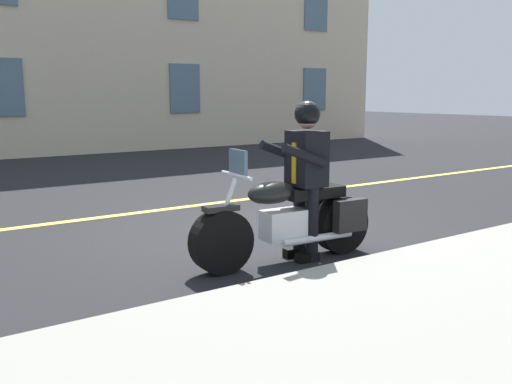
{
  "coord_description": "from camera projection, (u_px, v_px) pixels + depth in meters",
  "views": [
    {
      "loc": [
        4.22,
        6.02,
        1.81
      ],
      "look_at": [
        0.77,
        1.01,
        0.75
      ],
      "focal_mm": 39.52,
      "sensor_mm": 36.0,
      "label": 1
    }
  ],
  "objects": [
    {
      "name": "motorcycle_main",
      "position": [
        291.0,
        221.0,
        6.12
      ],
      "size": [
        2.22,
        0.68,
        1.26
      ],
      "color": "black",
      "rests_on": "ground_plane"
    },
    {
      "name": "ground_plane",
      "position": [
        260.0,
        231.0,
        7.55
      ],
      "size": [
        80.0,
        80.0,
        0.0
      ],
      "primitive_type": "plane",
      "color": "black"
    },
    {
      "name": "lane_center_stripe",
      "position": [
        190.0,
        206.0,
        9.17
      ],
      "size": [
        60.0,
        0.16,
        0.01
      ],
      "primitive_type": "cube",
      "color": "#E5DB4C",
      "rests_on": "ground_plane"
    },
    {
      "name": "rider_main",
      "position": [
        305.0,
        166.0,
        6.11
      ],
      "size": [
        0.65,
        0.58,
        1.74
      ],
      "color": "black",
      "rests_on": "ground_plane"
    }
  ]
}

